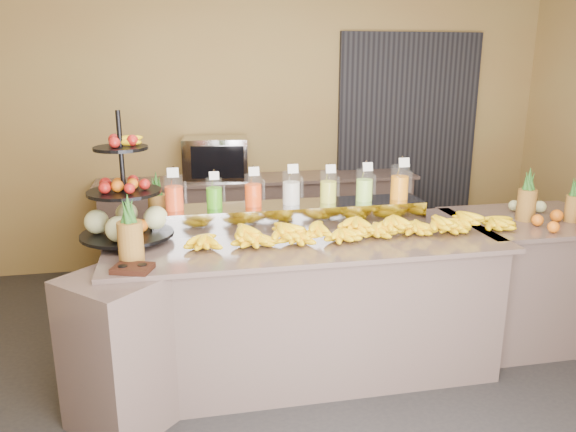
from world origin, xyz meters
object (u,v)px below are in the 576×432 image
object	(u,v)px
oven_warmer	(216,158)
pitcher_tray	(291,215)
right_fruit_pile	(555,215)
fruit_stand	(131,208)
condiment_caddy	(133,268)
banana_heap	(356,225)

from	to	relation	value
oven_warmer	pitcher_tray	bearing A→B (deg)	-70.73
right_fruit_pile	fruit_stand	bearing A→B (deg)	175.76
condiment_caddy	right_fruit_pile	bearing A→B (deg)	6.92
condiment_caddy	right_fruit_pile	xyz separation A→B (m)	(2.80, 0.34, 0.06)
fruit_stand	right_fruit_pile	distance (m)	2.84
banana_heap	condiment_caddy	xyz separation A→B (m)	(-1.37, -0.34, -0.07)
right_fruit_pile	oven_warmer	distance (m)	2.97
banana_heap	right_fruit_pile	xyz separation A→B (m)	(1.43, 0.00, -0.01)
condiment_caddy	right_fruit_pile	world-z (taller)	right_fruit_pile
pitcher_tray	right_fruit_pile	distance (m)	1.82
banana_heap	fruit_stand	xyz separation A→B (m)	(-1.40, 0.21, 0.13)
condiment_caddy	pitcher_tray	bearing A→B (deg)	34.13
pitcher_tray	right_fruit_pile	bearing A→B (deg)	-11.01
banana_heap	fruit_stand	distance (m)	1.42
condiment_caddy	fruit_stand	bearing A→B (deg)	92.87
pitcher_tray	oven_warmer	size ratio (longest dim) A/B	3.10
fruit_stand	right_fruit_pile	xyz separation A→B (m)	(2.83, -0.21, -0.14)
condiment_caddy	right_fruit_pile	size ratio (longest dim) A/B	0.48
banana_heap	fruit_stand	world-z (taller)	fruit_stand
right_fruit_pile	oven_warmer	xyz separation A→B (m)	(-2.17, 2.02, 0.13)
fruit_stand	condiment_caddy	bearing A→B (deg)	-84.34
condiment_caddy	oven_warmer	distance (m)	2.45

